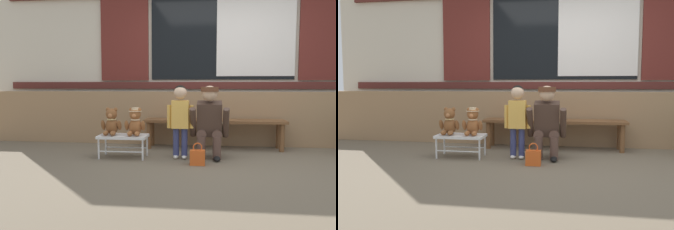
{
  "view_description": "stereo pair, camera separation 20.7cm",
  "coord_description": "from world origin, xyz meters",
  "views": [
    {
      "loc": [
        -0.15,
        -4.12,
        0.97
      ],
      "look_at": [
        -0.75,
        0.51,
        0.55
      ],
      "focal_mm": 36.73,
      "sensor_mm": 36.0,
      "label": 1
    },
    {
      "loc": [
        0.06,
        -4.09,
        0.97
      ],
      "look_at": [
        -0.75,
        0.51,
        0.55
      ],
      "focal_mm": 36.73,
      "sensor_mm": 36.0,
      "label": 2
    }
  ],
  "objects": [
    {
      "name": "brick_low_wall",
      "position": [
        0.0,
        1.43,
        0.42
      ],
      "size": [
        8.09,
        0.25,
        0.85
      ],
      "primitive_type": "cube",
      "color": "#997551",
      "rests_on": "ground"
    },
    {
      "name": "teddy_bear_with_hat",
      "position": [
        -1.15,
        0.27,
        0.47
      ],
      "size": [
        0.28,
        0.27,
        0.36
      ],
      "color": "#93562D",
      "rests_on": "small_display_bench"
    },
    {
      "name": "child_standing",
      "position": [
        -0.56,
        0.29,
        0.59
      ],
      "size": [
        0.35,
        0.18,
        0.96
      ],
      "color": "navy",
      "rests_on": "ground"
    },
    {
      "name": "shop_facade",
      "position": [
        0.0,
        1.94,
        1.67
      ],
      "size": [
        8.26,
        0.26,
        3.31
      ],
      "color": "beige",
      "rests_on": "ground"
    },
    {
      "name": "ground_plane",
      "position": [
        0.0,
        0.0,
        0.0
      ],
      "size": [
        60.0,
        60.0,
        0.0
      ],
      "primitive_type": "plane",
      "color": "brown"
    },
    {
      "name": "teddy_bear_plain",
      "position": [
        -1.47,
        0.26,
        0.46
      ],
      "size": [
        0.28,
        0.26,
        0.36
      ],
      "color": "brown",
      "rests_on": "small_display_bench"
    },
    {
      "name": "handbag_on_ground",
      "position": [
        -0.32,
        -0.05,
        0.1
      ],
      "size": [
        0.18,
        0.11,
        0.27
      ],
      "color": "#DB561E",
      "rests_on": "ground"
    },
    {
      "name": "adult_crouching",
      "position": [
        -0.17,
        0.36,
        0.48
      ],
      "size": [
        0.5,
        0.49,
        0.95
      ],
      "color": "brown",
      "rests_on": "ground"
    },
    {
      "name": "small_display_bench",
      "position": [
        -1.31,
        0.26,
        0.27
      ],
      "size": [
        0.64,
        0.36,
        0.3
      ],
      "color": "silver",
      "rests_on": "ground"
    },
    {
      "name": "wooden_bench_long",
      "position": [
        -0.12,
        1.06,
        0.37
      ],
      "size": [
        2.1,
        0.4,
        0.44
      ],
      "color": "brown",
      "rests_on": "ground"
    }
  ]
}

